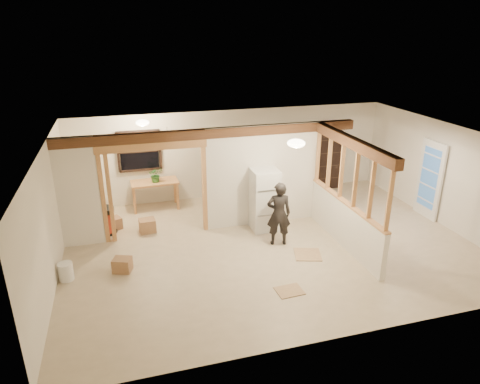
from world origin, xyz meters
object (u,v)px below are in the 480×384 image
object	(u,v)px
work_table	(155,195)
shop_vac	(105,220)
woman	(279,214)
bookshelf	(325,160)
refrigerator	(264,200)

from	to	relation	value
work_table	shop_vac	distance (m)	1.78
woman	shop_vac	world-z (taller)	woman
bookshelf	refrigerator	bearing A→B (deg)	-140.76
work_table	bookshelf	size ratio (longest dim) A/B	0.69
refrigerator	bookshelf	world-z (taller)	bookshelf
refrigerator	woman	xyz separation A→B (m)	(0.05, -0.83, -0.01)
refrigerator	work_table	world-z (taller)	refrigerator
refrigerator	work_table	bearing A→B (deg)	140.40
work_table	shop_vac	size ratio (longest dim) A/B	1.84
shop_vac	work_table	bearing A→B (deg)	42.91
woman	shop_vac	distance (m)	4.13
bookshelf	work_table	bearing A→B (deg)	-177.85
woman	bookshelf	size ratio (longest dim) A/B	0.83
shop_vac	woman	bearing A→B (deg)	-23.17
work_table	bookshelf	bearing A→B (deg)	-0.09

